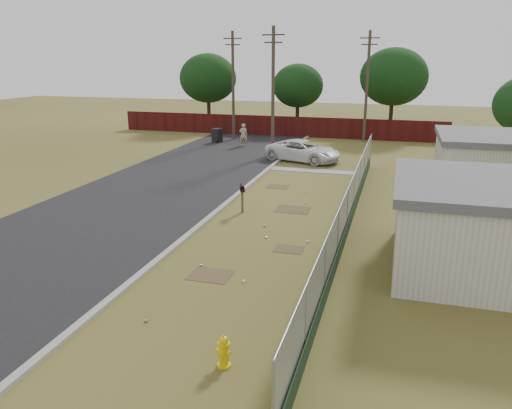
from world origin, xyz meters
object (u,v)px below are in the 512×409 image
(fire_hydrant, at_px, (224,352))
(trash_bin, at_px, (217,135))
(mailbox, at_px, (242,190))
(pickup_truck, at_px, (303,151))
(pedestrian, at_px, (243,135))

(fire_hydrant, distance_m, trash_bin, 31.90)
(mailbox, height_order, trash_bin, mailbox)
(mailbox, bearing_deg, pickup_truck, 87.89)
(mailbox, height_order, pickup_truck, pickup_truck)
(mailbox, relative_size, trash_bin, 1.17)
(fire_hydrant, xyz_separation_m, pedestrian, (-8.51, 28.67, 0.52))
(pickup_truck, bearing_deg, trash_bin, 74.11)
(pickup_truck, xyz_separation_m, trash_bin, (-8.47, 5.78, -0.14))
(pedestrian, bearing_deg, trash_bin, -41.06)
(fire_hydrant, bearing_deg, mailbox, 105.45)
(pickup_truck, height_order, trash_bin, pickup_truck)
(fire_hydrant, bearing_deg, trash_bin, 110.57)
(fire_hydrant, xyz_separation_m, trash_bin, (-11.21, 29.87, 0.21))
(fire_hydrant, distance_m, pedestrian, 29.92)
(fire_hydrant, xyz_separation_m, pickup_truck, (-2.73, 24.09, 0.34))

